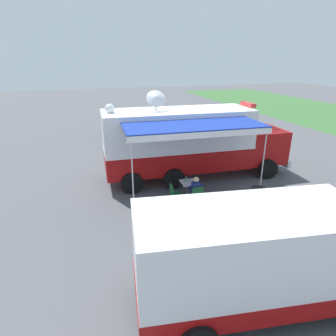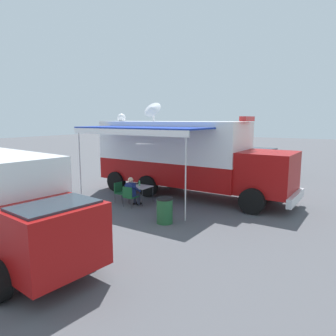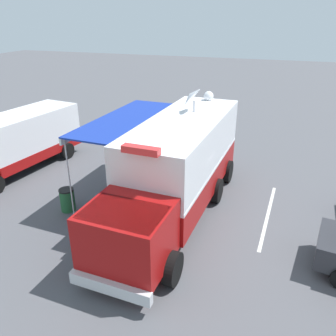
% 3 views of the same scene
% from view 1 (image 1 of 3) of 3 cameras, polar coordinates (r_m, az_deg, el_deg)
% --- Properties ---
extents(ground_plane, '(100.00, 100.00, 0.00)m').
position_cam_1_polar(ground_plane, '(15.00, 1.82, -1.87)').
color(ground_plane, '#515156').
extents(lot_stripe, '(0.33, 4.80, 0.01)m').
position_cam_1_polar(lot_stripe, '(17.98, -1.91, 2.05)').
color(lot_stripe, silver).
rests_on(lot_stripe, ground).
extents(command_truck, '(5.11, 9.59, 4.53)m').
position_cam_1_polar(command_truck, '(14.56, 4.78, 5.45)').
color(command_truck, '#9E0F0F').
rests_on(command_truck, ground).
extents(folding_table, '(0.83, 0.83, 0.73)m').
position_cam_1_polar(folding_table, '(12.68, 4.37, -3.02)').
color(folding_table, silver).
rests_on(folding_table, ground).
extents(water_bottle, '(0.07, 0.07, 0.22)m').
position_cam_1_polar(water_bottle, '(12.65, 3.67, -2.27)').
color(water_bottle, '#3F9959').
rests_on(water_bottle, folding_table).
extents(folding_chair_at_table, '(0.50, 0.50, 0.87)m').
position_cam_1_polar(folding_chair_at_table, '(12.07, 5.69, -5.17)').
color(folding_chair_at_table, '#19562D').
rests_on(folding_chair_at_table, ground).
extents(folding_chair_beside_table, '(0.50, 0.50, 0.87)m').
position_cam_1_polar(folding_chair_beside_table, '(12.17, 1.23, -4.85)').
color(folding_chair_beside_table, '#19562D').
rests_on(folding_chair_beside_table, ground).
extents(seated_responder, '(0.67, 0.57, 1.25)m').
position_cam_1_polar(seated_responder, '(12.17, 5.41, -4.21)').
color(seated_responder, navy).
rests_on(seated_responder, ground).
extents(trash_bin, '(0.57, 0.57, 0.91)m').
position_cam_1_polar(trash_bin, '(12.39, 17.28, -5.68)').
color(trash_bin, '#235B33').
rests_on(trash_bin, ground).
extents(support_truck, '(3.04, 7.02, 2.70)m').
position_cam_1_polar(support_truck, '(7.49, 19.28, -16.53)').
color(support_truck, white).
rests_on(support_truck, ground).
extents(car_behind_truck, '(4.27, 2.16, 1.76)m').
position_cam_1_polar(car_behind_truck, '(22.39, -7.73, 7.98)').
color(car_behind_truck, navy).
rests_on(car_behind_truck, ground).
extents(car_far_corner, '(4.41, 2.46, 1.76)m').
position_cam_1_polar(car_far_corner, '(21.76, 2.06, 7.79)').
color(car_far_corner, '#2D2D33').
rests_on(car_far_corner, ground).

